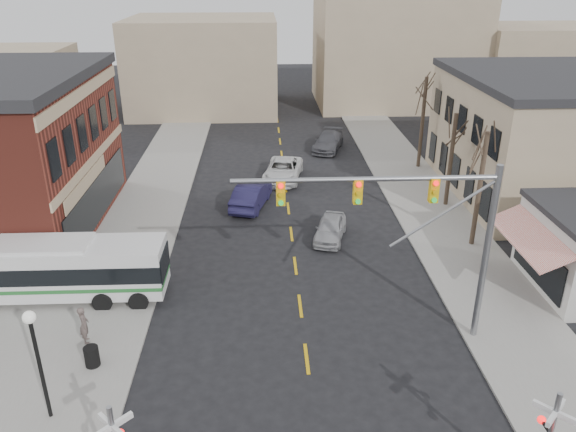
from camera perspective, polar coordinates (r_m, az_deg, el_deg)
The scene contains 16 objects.
ground at distance 22.66m, azimuth 2.32°, elevation -17.43°, with size 160.00×160.00×0.00m, color black.
sidewalk_west at distance 40.58m, azimuth -13.64°, elevation 1.69°, with size 5.00×60.00×0.12m, color gray.
sidewalk_east at distance 41.37m, azimuth 13.16°, elevation 2.16°, with size 5.00×60.00×0.12m, color gray.
tree_east_a at distance 33.42m, azimuth 18.86°, elevation 2.53°, with size 0.28×0.28×6.75m.
tree_east_b at distance 38.89m, azimuth 16.20°, elevation 5.47°, with size 0.28×0.28×6.30m.
tree_east_c at distance 46.16m, azimuth 13.48°, elevation 9.19°, with size 0.28×0.28×7.20m.
transit_bus at distance 29.56m, azimuth -23.37°, elevation -4.94°, with size 11.41×2.55×2.94m.
traffic_signal_mast at distance 23.04m, azimuth 13.39°, elevation -0.29°, with size 10.57×0.30×8.00m.
street_lamp at distance 21.32m, azimuth -24.32°, elevation -11.73°, with size 0.44×0.44×4.45m.
trash_bin at distance 24.72m, azimuth -19.31°, elevation -13.31°, with size 0.60×0.60×0.87m, color black.
car_a at distance 33.63m, azimuth 4.31°, elevation -1.26°, with size 1.62×4.04×1.38m, color #9C9CA1.
car_b at distance 38.12m, azimuth -3.76°, elevation 2.12°, with size 1.76×5.05×1.66m, color #191638.
car_c at distance 43.03m, azimuth -0.51°, elevation 4.68°, with size 2.55×5.53×1.54m, color silver.
car_d at distance 50.54m, azimuth 4.10°, elevation 7.55°, with size 2.12×5.21×1.51m, color #48484E.
pedestrian_near at distance 25.95m, azimuth -20.01°, elevation -10.34°, with size 0.63×0.41×1.72m, color #5B4D49.
pedestrian_far at distance 29.20m, azimuth -18.00°, elevation -5.84°, with size 0.90×0.70×1.84m, color #394164.
Camera 1 is at (-1.69, -16.93, 14.98)m, focal length 35.00 mm.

